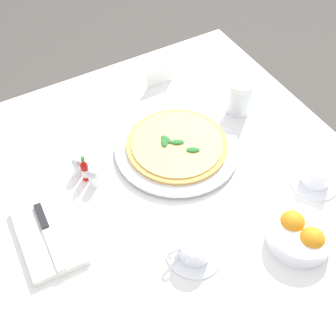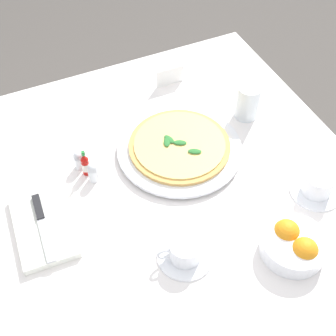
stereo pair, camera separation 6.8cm
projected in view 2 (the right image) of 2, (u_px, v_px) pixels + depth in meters
ground_plane at (160, 314)px, 1.73m from camera, size 8.00×8.00×0.00m
dining_table at (157, 225)px, 1.27m from camera, size 1.10×1.10×0.73m
pizza_plate at (179, 149)px, 1.26m from camera, size 0.34×0.34×0.02m
pizza at (179, 145)px, 1.25m from camera, size 0.28×0.28×0.02m
coffee_cup_center_back at (185, 251)px, 1.04m from camera, size 0.13×0.13×0.06m
coffee_cup_left_edge at (318, 184)px, 1.16m from camera, size 0.13×0.13×0.06m
water_glass_right_edge at (247, 103)px, 1.33m from camera, size 0.07×0.07×0.10m
napkin_folded at (43, 226)px, 1.10m from camera, size 0.23×0.14×0.02m
dinner_knife at (42, 224)px, 1.09m from camera, size 0.20×0.03×0.01m
citrus_bowl at (294, 244)px, 1.05m from camera, size 0.15×0.15×0.07m
hot_sauce_bottle at (85, 165)px, 1.20m from camera, size 0.02×0.02×0.08m
salt_shaker at (93, 173)px, 1.19m from camera, size 0.03×0.03×0.06m
pepper_shaker at (79, 161)px, 1.22m from camera, size 0.03×0.03×0.06m
menu_card at (170, 76)px, 1.44m from camera, size 0.01×0.09×0.06m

